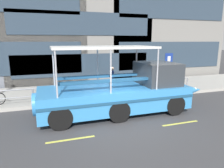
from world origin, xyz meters
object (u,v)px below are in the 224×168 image
object	(u,v)px
pedestrian_near_bow	(151,76)
pedestrian_mid_left	(112,77)
parking_sign	(168,65)
duck_tour_boat	(124,92)

from	to	relation	value
pedestrian_near_bow	pedestrian_mid_left	bearing A→B (deg)	178.48
parking_sign	duck_tour_boat	bearing A→B (deg)	-146.40
duck_tour_boat	pedestrian_mid_left	bearing A→B (deg)	82.86
parking_sign	duck_tour_boat	distance (m)	5.43
duck_tour_boat	pedestrian_mid_left	distance (m)	3.14
parking_sign	pedestrian_near_bow	world-z (taller)	parking_sign
parking_sign	duck_tour_boat	size ratio (longest dim) A/B	0.28
duck_tour_boat	pedestrian_mid_left	world-z (taller)	duck_tour_boat
pedestrian_mid_left	duck_tour_boat	bearing A→B (deg)	-97.14
duck_tour_boat	pedestrian_mid_left	xyz separation A→B (m)	(0.39, 3.11, 0.16)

